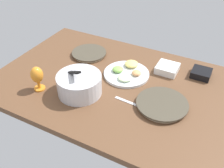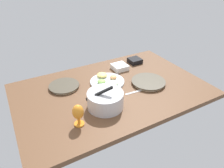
{
  "view_description": "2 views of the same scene",
  "coord_description": "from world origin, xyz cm",
  "px_view_note": "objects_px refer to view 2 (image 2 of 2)",
  "views": [
    {
      "loc": [
        -57.91,
        118.76,
        99.75
      ],
      "look_at": [
        -0.27,
        8.27,
        4.87
      ],
      "focal_mm": 41.04,
      "sensor_mm": 36.0,
      "label": 1
    },
    {
      "loc": [
        72.55,
        131.09,
        97.74
      ],
      "look_at": [
        -0.0,
        0.24,
        4.87
      ],
      "focal_mm": 33.52,
      "sensor_mm": 36.0,
      "label": 2
    }
  ],
  "objects_px": {
    "hurricane_glass_orange": "(78,113)",
    "square_bowl_black": "(135,60)",
    "dinner_plate_right": "(64,86)",
    "mixing_bowl": "(105,99)",
    "dinner_plate_left": "(148,82)",
    "fruit_platter": "(107,81)",
    "square_bowl_white": "(120,67)"
  },
  "relations": [
    {
      "from": "hurricane_glass_orange",
      "to": "square_bowl_black",
      "type": "distance_m",
      "value": 1.06
    },
    {
      "from": "dinner_plate_left",
      "to": "square_bowl_white",
      "type": "relative_size",
      "value": 2.12
    },
    {
      "from": "mixing_bowl",
      "to": "hurricane_glass_orange",
      "type": "bearing_deg",
      "value": 19.59
    },
    {
      "from": "dinner_plate_left",
      "to": "hurricane_glass_orange",
      "type": "bearing_deg",
      "value": 15.18
    },
    {
      "from": "dinner_plate_left",
      "to": "mixing_bowl",
      "type": "bearing_deg",
      "value": 12.9
    },
    {
      "from": "fruit_platter",
      "to": "square_bowl_white",
      "type": "height_order",
      "value": "fruit_platter"
    },
    {
      "from": "dinner_plate_right",
      "to": "fruit_platter",
      "type": "relative_size",
      "value": 0.85
    },
    {
      "from": "fruit_platter",
      "to": "dinner_plate_left",
      "type": "bearing_deg",
      "value": 148.19
    },
    {
      "from": "square_bowl_white",
      "to": "dinner_plate_left",
      "type": "bearing_deg",
      "value": 103.3
    },
    {
      "from": "square_bowl_black",
      "to": "fruit_platter",
      "type": "bearing_deg",
      "value": 25.57
    },
    {
      "from": "hurricane_glass_orange",
      "to": "dinner_plate_left",
      "type": "bearing_deg",
      "value": -164.82
    },
    {
      "from": "dinner_plate_left",
      "to": "fruit_platter",
      "type": "height_order",
      "value": "fruit_platter"
    },
    {
      "from": "square_bowl_white",
      "to": "square_bowl_black",
      "type": "relative_size",
      "value": 1.14
    },
    {
      "from": "dinner_plate_left",
      "to": "hurricane_glass_orange",
      "type": "xyz_separation_m",
      "value": [
        0.73,
        0.2,
        0.08
      ]
    },
    {
      "from": "dinner_plate_left",
      "to": "fruit_platter",
      "type": "xyz_separation_m",
      "value": [
        0.31,
        -0.19,
        0.0
      ]
    },
    {
      "from": "hurricane_glass_orange",
      "to": "square_bowl_white",
      "type": "relative_size",
      "value": 1.14
    },
    {
      "from": "dinner_plate_right",
      "to": "square_bowl_white",
      "type": "relative_size",
      "value": 1.83
    },
    {
      "from": "dinner_plate_left",
      "to": "mixing_bowl",
      "type": "height_order",
      "value": "mixing_bowl"
    },
    {
      "from": "mixing_bowl",
      "to": "fruit_platter",
      "type": "relative_size",
      "value": 0.9
    },
    {
      "from": "hurricane_glass_orange",
      "to": "mixing_bowl",
      "type": "bearing_deg",
      "value": -160.41
    },
    {
      "from": "dinner_plate_left",
      "to": "hurricane_glass_orange",
      "type": "distance_m",
      "value": 0.76
    },
    {
      "from": "dinner_plate_left",
      "to": "square_bowl_black",
      "type": "bearing_deg",
      "value": -108.04
    },
    {
      "from": "dinner_plate_left",
      "to": "square_bowl_black",
      "type": "xyz_separation_m",
      "value": [
        -0.13,
        -0.41,
        0.01
      ]
    },
    {
      "from": "hurricane_glass_orange",
      "to": "square_bowl_black",
      "type": "relative_size",
      "value": 1.3
    },
    {
      "from": "dinner_plate_right",
      "to": "mixing_bowl",
      "type": "bearing_deg",
      "value": 114.52
    },
    {
      "from": "dinner_plate_right",
      "to": "square_bowl_black",
      "type": "distance_m",
      "value": 0.82
    },
    {
      "from": "fruit_platter",
      "to": "hurricane_glass_orange",
      "type": "bearing_deg",
      "value": 43.16
    },
    {
      "from": "dinner_plate_left",
      "to": "mixing_bowl",
      "type": "distance_m",
      "value": 0.5
    },
    {
      "from": "dinner_plate_left",
      "to": "hurricane_glass_orange",
      "type": "height_order",
      "value": "hurricane_glass_orange"
    },
    {
      "from": "mixing_bowl",
      "to": "square_bowl_black",
      "type": "bearing_deg",
      "value": -140.07
    },
    {
      "from": "square_bowl_white",
      "to": "fruit_platter",
      "type": "bearing_deg",
      "value": 35.24
    },
    {
      "from": "mixing_bowl",
      "to": "hurricane_glass_orange",
      "type": "height_order",
      "value": "mixing_bowl"
    }
  ]
}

